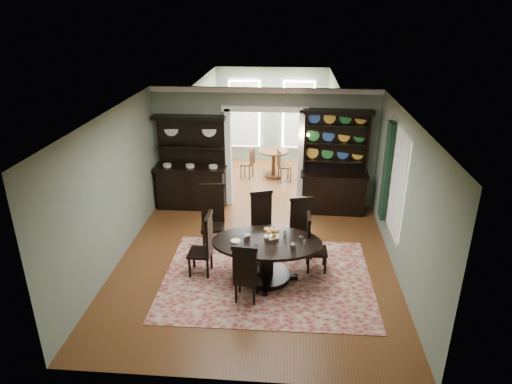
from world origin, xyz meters
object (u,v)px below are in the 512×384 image
at_px(dining_table, 267,253).
at_px(parlor_table, 274,160).
at_px(sideboard, 191,176).
at_px(welsh_dresser, 334,176).

relative_size(dining_table, parlor_table, 2.29).
bearing_deg(parlor_table, sideboard, -131.00).
height_order(dining_table, welsh_dresser, welsh_dresser).
bearing_deg(welsh_dresser, dining_table, -113.26).
relative_size(sideboard, parlor_table, 2.63).
bearing_deg(sideboard, welsh_dresser, -0.32).
height_order(sideboard, welsh_dresser, welsh_dresser).
xyz_separation_m(dining_table, welsh_dresser, (1.46, 3.17, 0.36)).
xyz_separation_m(sideboard, parlor_table, (1.96, 2.26, -0.28)).
height_order(welsh_dresser, parlor_table, welsh_dresser).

